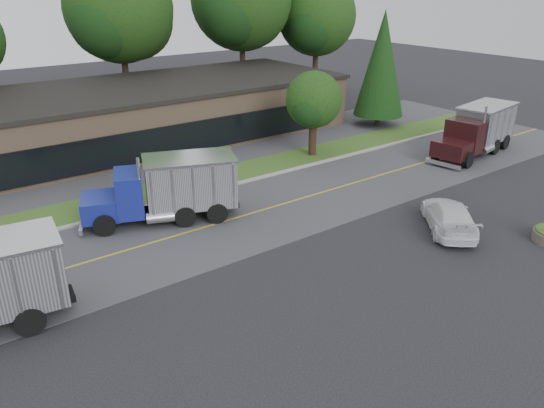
{
  "coord_description": "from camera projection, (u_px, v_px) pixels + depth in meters",
  "views": [
    {
      "loc": [
        -14.32,
        -12.9,
        11.9
      ],
      "look_at": [
        -0.29,
        6.03,
        1.8
      ],
      "focal_mm": 35.0,
      "sensor_mm": 36.0,
      "label": 1
    }
  ],
  "objects": [
    {
      "name": "far_parking",
      "position": [
        156.0,
        163.0,
        36.82
      ],
      "size": [
        60.0,
        7.0,
        0.02
      ],
      "primitive_type": "cube",
      "color": "#58585E",
      "rests_on": "ground"
    },
    {
      "name": "tree_verge",
      "position": [
        314.0,
        102.0,
        37.16
      ],
      "size": [
        4.22,
        3.97,
        6.02
      ],
      "color": "#382619",
      "rests_on": "ground"
    },
    {
      "name": "center_line",
      "position": [
        244.0,
        216.0,
        28.7
      ],
      "size": [
        60.0,
        0.12,
        0.01
      ],
      "primitive_type": "cube",
      "color": "gold",
      "rests_on": "ground"
    },
    {
      "name": "curb",
      "position": [
        205.0,
        193.0,
        31.8
      ],
      "size": [
        60.0,
        0.3,
        0.12
      ],
      "primitive_type": "cube",
      "color": "#9E9E99",
      "rests_on": "ground"
    },
    {
      "name": "tree_far_c",
      "position": [
        120.0,
        13.0,
        45.96
      ],
      "size": [
        9.92,
        9.33,
        14.15
      ],
      "color": "#382619",
      "rests_on": "ground"
    },
    {
      "name": "evergreen_right",
      "position": [
        382.0,
        64.0,
        44.21
      ],
      "size": [
        4.22,
        4.22,
        9.6
      ],
      "color": "#382619",
      "rests_on": "ground"
    },
    {
      "name": "strip_mall",
      "position": [
        144.0,
        114.0,
        41.55
      ],
      "size": [
        32.0,
        12.0,
        4.0
      ],
      "primitive_type": "cube",
      "color": "#99795E",
      "rests_on": "ground"
    },
    {
      "name": "rally_car",
      "position": [
        449.0,
        216.0,
        26.91
      ],
      "size": [
        4.95,
        5.26,
        1.49
      ],
      "primitive_type": "imported",
      "rotation": [
        0.0,
        0.0,
        2.43
      ],
      "color": "white",
      "rests_on": "ground"
    },
    {
      "name": "tree_far_e",
      "position": [
        317.0,
        20.0,
        55.14
      ],
      "size": [
        8.61,
        8.1,
        12.28
      ],
      "color": "#382619",
      "rests_on": "ground"
    },
    {
      "name": "dump_truck_blue",
      "position": [
        169.0,
        187.0,
        27.64
      ],
      "size": [
        8.29,
        5.19,
        3.36
      ],
      "rotation": [
        0.0,
        0.0,
        2.77
      ],
      "color": "black",
      "rests_on": "ground"
    },
    {
      "name": "tree_far_d",
      "position": [
        242.0,
        4.0,
        51.61
      ],
      "size": [
        10.43,
        9.82,
        14.88
      ],
      "color": "#382619",
      "rests_on": "ground"
    },
    {
      "name": "grass_verge",
      "position": [
        190.0,
        184.0,
        33.13
      ],
      "size": [
        60.0,
        3.4,
        0.03
      ],
      "primitive_type": "cube",
      "color": "#2C4F1B",
      "rests_on": "ground"
    },
    {
      "name": "ground",
      "position": [
        364.0,
        288.0,
        22.05
      ],
      "size": [
        140.0,
        140.0,
        0.0
      ],
      "primitive_type": "plane",
      "color": "#313136",
      "rests_on": "ground"
    },
    {
      "name": "road",
      "position": [
        244.0,
        216.0,
        28.7
      ],
      "size": [
        60.0,
        8.0,
        0.02
      ],
      "primitive_type": "cube",
      "color": "#58585E",
      "rests_on": "ground"
    },
    {
      "name": "dump_truck_maroon",
      "position": [
        478.0,
        129.0,
        38.31
      ],
      "size": [
        8.7,
        3.83,
        3.36
      ],
      "rotation": [
        0.0,
        0.0,
        3.3
      ],
      "color": "black",
      "rests_on": "ground"
    }
  ]
}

